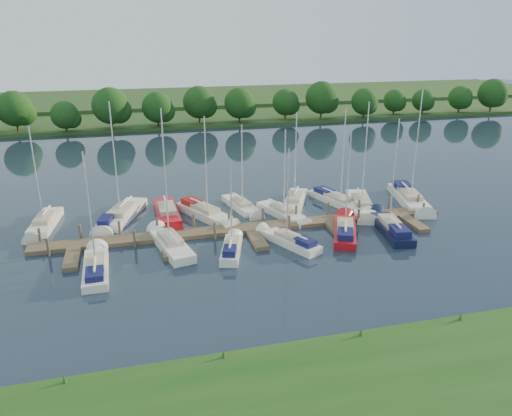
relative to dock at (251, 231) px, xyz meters
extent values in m
plane|color=#1A2735|center=(0.00, -7.31, -0.20)|extent=(260.00, 260.00, 0.00)
cube|color=#1A4B15|center=(0.00, -23.31, 0.05)|extent=(90.00, 10.00, 0.50)
cube|color=brown|center=(0.00, 0.69, 0.00)|extent=(40.00, 2.00, 0.40)
cube|color=brown|center=(-16.00, -2.31, 0.00)|extent=(1.20, 4.00, 0.40)
cube|color=brown|center=(-8.00, -2.31, 0.00)|extent=(1.20, 4.00, 0.40)
cube|color=brown|center=(0.00, -2.31, 0.00)|extent=(1.20, 4.00, 0.40)
cube|color=brown|center=(8.00, -2.31, 0.00)|extent=(1.20, 4.00, 0.40)
cube|color=brown|center=(16.00, -2.31, 0.00)|extent=(1.20, 4.00, 0.40)
cylinder|color=#473D33|center=(-19.00, 1.99, 0.40)|extent=(0.24, 0.24, 2.00)
cylinder|color=#473D33|center=(-15.55, 1.99, 0.40)|extent=(0.24, 0.24, 2.00)
cylinder|color=#473D33|center=(-12.09, 1.99, 0.40)|extent=(0.24, 0.24, 2.00)
cylinder|color=#473D33|center=(-8.64, 1.99, 0.40)|extent=(0.24, 0.24, 2.00)
cylinder|color=#473D33|center=(-5.18, 1.99, 0.40)|extent=(0.24, 0.24, 2.00)
cylinder|color=#473D33|center=(-1.73, 1.99, 0.40)|extent=(0.24, 0.24, 2.00)
cylinder|color=#473D33|center=(1.73, 1.99, 0.40)|extent=(0.24, 0.24, 2.00)
cylinder|color=#473D33|center=(5.18, 1.99, 0.40)|extent=(0.24, 0.24, 2.00)
cylinder|color=#473D33|center=(8.64, 1.99, 0.40)|extent=(0.24, 0.24, 2.00)
cylinder|color=#473D33|center=(12.09, 1.99, 0.40)|extent=(0.24, 0.24, 2.00)
cylinder|color=#473D33|center=(15.55, 1.99, 0.40)|extent=(0.24, 0.24, 2.00)
cylinder|color=#473D33|center=(19.00, 1.99, 0.40)|extent=(0.24, 0.24, 2.00)
cylinder|color=#473D33|center=(-18.00, -0.61, 0.40)|extent=(0.24, 0.24, 2.00)
cylinder|color=#473D33|center=(-10.80, -0.61, 0.40)|extent=(0.24, 0.24, 2.00)
cylinder|color=#473D33|center=(-3.60, -0.61, 0.40)|extent=(0.24, 0.24, 2.00)
cylinder|color=#473D33|center=(3.60, -0.61, 0.40)|extent=(0.24, 0.24, 2.00)
cylinder|color=#473D33|center=(10.80, -0.61, 0.40)|extent=(0.24, 0.24, 2.00)
cylinder|color=#473D33|center=(18.00, -0.61, 0.40)|extent=(0.24, 0.24, 2.00)
cube|color=#22471B|center=(0.00, 67.69, 0.10)|extent=(180.00, 30.00, 0.60)
cube|color=#365123|center=(0.00, 92.69, 0.50)|extent=(220.00, 40.00, 1.40)
cylinder|color=#38281C|center=(-29.41, 53.78, 1.20)|extent=(0.36, 0.36, 2.80)
sphere|color=#143D10|center=(-29.41, 53.78, 4.62)|extent=(6.53, 6.53, 6.53)
sphere|color=#143D10|center=(-28.01, 53.98, 3.68)|extent=(4.66, 4.66, 4.66)
cylinder|color=#38281C|center=(-21.32, 54.61, 0.94)|extent=(0.36, 0.36, 2.28)
sphere|color=#143D10|center=(-21.32, 54.61, 3.73)|extent=(5.33, 5.33, 5.33)
sphere|color=#143D10|center=(-20.18, 54.81, 2.97)|extent=(3.80, 3.80, 3.80)
cylinder|color=#38281C|center=(-12.68, 54.88, 0.79)|extent=(0.36, 0.36, 1.99)
sphere|color=#143D10|center=(-12.68, 54.88, 3.22)|extent=(4.63, 4.63, 4.63)
sphere|color=#143D10|center=(-11.68, 55.08, 2.56)|extent=(3.31, 3.31, 3.31)
cylinder|color=#38281C|center=(-3.36, 56.02, 0.88)|extent=(0.36, 0.36, 2.16)
sphere|color=#143D10|center=(-3.36, 56.02, 3.52)|extent=(5.04, 5.04, 5.04)
sphere|color=#143D10|center=(-2.28, 56.22, 2.80)|extent=(3.60, 3.60, 3.60)
cylinder|color=#38281C|center=(3.09, 53.34, 0.84)|extent=(0.36, 0.36, 2.08)
sphere|color=#143D10|center=(3.09, 53.34, 3.38)|extent=(4.85, 4.85, 4.85)
sphere|color=#143D10|center=(4.13, 53.54, 2.69)|extent=(3.47, 3.47, 3.47)
cylinder|color=#38281C|center=(11.62, 56.65, 0.89)|extent=(0.36, 0.36, 2.18)
sphere|color=#143D10|center=(11.62, 56.65, 3.56)|extent=(5.10, 5.10, 5.10)
sphere|color=#143D10|center=(12.71, 56.85, 2.83)|extent=(3.64, 3.64, 3.64)
cylinder|color=#38281C|center=(20.09, 54.97, 0.89)|extent=(0.36, 0.36, 2.18)
sphere|color=#143D10|center=(20.09, 54.97, 3.55)|extent=(5.08, 5.08, 5.08)
sphere|color=#143D10|center=(21.18, 55.17, 2.82)|extent=(3.63, 3.63, 3.63)
cylinder|color=#38281C|center=(29.62, 55.93, 0.80)|extent=(0.36, 0.36, 2.00)
sphere|color=#143D10|center=(29.62, 55.93, 3.24)|extent=(4.66, 4.66, 4.66)
sphere|color=#143D10|center=(30.62, 56.13, 2.57)|extent=(3.33, 3.33, 3.33)
cylinder|color=#38281C|center=(36.89, 55.29, 1.16)|extent=(0.36, 0.36, 2.71)
sphere|color=#143D10|center=(36.89, 55.29, 4.47)|extent=(6.33, 6.33, 6.33)
sphere|color=#143D10|center=(38.25, 55.49, 3.57)|extent=(4.52, 4.52, 4.52)
cylinder|color=#38281C|center=(46.22, 54.21, 0.98)|extent=(0.36, 0.36, 2.36)
sphere|color=#143D10|center=(46.22, 54.21, 3.86)|extent=(5.50, 5.50, 5.50)
sphere|color=#143D10|center=(47.40, 54.41, 3.08)|extent=(3.93, 3.93, 3.93)
cylinder|color=#38281C|center=(53.57, 56.54, 1.09)|extent=(0.36, 0.36, 2.58)
sphere|color=#143D10|center=(53.57, 56.54, 4.25)|extent=(6.03, 6.03, 6.03)
sphere|color=#143D10|center=(54.86, 56.74, 3.39)|extent=(4.30, 4.30, 4.30)
cylinder|color=#38281C|center=(60.76, 54.29, 1.17)|extent=(0.36, 0.36, 2.73)
sphere|color=#143D10|center=(60.76, 54.29, 4.51)|extent=(6.38, 6.38, 6.38)
sphere|color=#143D10|center=(62.13, 54.49, 3.60)|extent=(4.55, 4.55, 4.55)
cylinder|color=#38281C|center=(70.77, 53.02, 0.84)|extent=(0.36, 0.36, 2.08)
sphere|color=#143D10|center=(70.77, 53.02, 3.38)|extent=(4.85, 4.85, 4.85)
sphere|color=#143D10|center=(71.80, 53.22, 2.69)|extent=(3.46, 3.46, 3.46)
cube|color=white|center=(-19.17, 6.84, -0.05)|extent=(2.73, 7.03, 1.17)
cone|color=white|center=(-19.59, 3.44, -0.05)|extent=(1.24, 2.49, 0.96)
cube|color=#B6A88C|center=(-19.22, 6.50, 0.70)|extent=(1.80, 3.23, 0.53)
cylinder|color=silver|center=(-19.26, 6.16, 5.17)|extent=(0.12, 0.12, 9.24)
cylinder|color=silver|center=(-19.09, 7.51, 1.13)|extent=(0.47, 3.07, 0.10)
cylinder|color=white|center=(-19.09, 7.51, 1.13)|extent=(0.53, 2.74, 0.20)
cube|color=white|center=(-13.35, 4.45, -0.05)|extent=(2.30, 4.45, 0.89)
cone|color=white|center=(-13.82, 2.38, -0.05)|extent=(0.96, 1.40, 0.70)
cube|color=#15174B|center=(-13.35, 4.45, 0.64)|extent=(1.60, 2.52, 0.80)
cube|color=white|center=(-11.73, 7.29, -0.05)|extent=(5.19, 8.52, 1.26)
cone|color=white|center=(-13.26, 3.46, -0.05)|extent=(2.14, 3.11, 1.15)
cube|color=#B6A88C|center=(-11.89, 6.90, 0.77)|extent=(2.98, 4.09, 0.57)
cylinder|color=silver|center=(-12.04, 6.52, 6.17)|extent=(0.12, 0.12, 11.13)
cylinder|color=silver|center=(-11.43, 8.05, 1.23)|extent=(1.46, 3.49, 0.10)
cylinder|color=white|center=(-11.43, 8.05, 1.23)|extent=(1.40, 3.14, 0.20)
cube|color=#B21017|center=(-7.37, 6.60, -0.05)|extent=(2.35, 7.78, 1.23)
cone|color=#B21017|center=(-7.27, 2.74, -0.05)|extent=(1.15, 2.73, 1.08)
cube|color=#B6A88C|center=(-7.36, 6.22, 0.75)|extent=(1.71, 3.52, 0.56)
cylinder|color=silver|center=(-7.35, 5.83, 5.80)|extent=(0.12, 0.12, 10.43)
cylinder|color=silver|center=(-7.38, 7.37, 1.19)|extent=(0.18, 3.48, 0.10)
cylinder|color=white|center=(-7.38, 7.37, 1.19)|extent=(0.27, 3.10, 0.20)
cube|color=white|center=(-3.72, 5.47, -0.05)|extent=(5.06, 7.28, 1.24)
cone|color=white|center=(-2.08, 2.29, -0.05)|extent=(2.04, 2.69, 1.00)
cube|color=#B6A88C|center=(-3.55, 5.15, 0.76)|extent=(2.81, 3.55, 0.56)
cube|color=maroon|center=(-4.64, 7.25, 0.87)|extent=(2.23, 2.55, 0.62)
cylinder|color=silver|center=(-3.39, 4.83, 5.42)|extent=(0.12, 0.12, 9.66)
cylinder|color=silver|center=(-4.05, 6.10, 1.21)|extent=(1.57, 2.91, 0.10)
cylinder|color=white|center=(-4.05, 6.10, 1.21)|extent=(1.49, 2.64, 0.20)
cube|color=white|center=(0.54, 7.12, -0.05)|extent=(3.02, 6.56, 0.95)
cone|color=white|center=(1.18, 4.02, -0.05)|extent=(1.32, 2.35, 0.89)
cube|color=#B6A88C|center=(0.60, 6.81, 0.54)|extent=(1.88, 3.06, 0.43)
cylinder|color=silver|center=(0.66, 6.50, 4.68)|extent=(0.12, 0.12, 8.55)
cylinder|color=silver|center=(0.41, 7.74, 0.89)|extent=(0.67, 2.81, 0.10)
cylinder|color=white|center=(0.41, 7.74, 0.89)|extent=(0.71, 2.52, 0.20)
cube|color=white|center=(4.09, 3.87, -0.05)|extent=(3.73, 6.47, 1.06)
cone|color=white|center=(5.13, 0.93, -0.05)|extent=(1.55, 2.35, 0.87)
cube|color=#B6A88C|center=(4.20, 3.58, 0.62)|extent=(2.17, 3.09, 0.48)
cylinder|color=silver|center=(4.30, 3.28, 4.69)|extent=(0.12, 0.12, 8.43)
cylinder|color=silver|center=(3.88, 4.46, 1.01)|extent=(1.03, 2.68, 0.10)
cylinder|color=white|center=(3.88, 4.46, 1.01)|extent=(1.02, 2.42, 0.20)
cube|color=white|center=(6.70, 6.76, -0.05)|extent=(4.88, 7.16, 1.20)
cone|color=white|center=(5.14, 3.62, -0.05)|extent=(1.97, 2.64, 0.98)
cube|color=#B6A88C|center=(6.55, 6.44, 0.72)|extent=(2.72, 3.48, 0.54)
cylinder|color=silver|center=(6.39, 6.13, 5.30)|extent=(0.12, 0.12, 9.47)
cylinder|color=silver|center=(7.02, 7.39, 1.16)|extent=(1.49, 2.87, 0.10)
cylinder|color=white|center=(7.02, 7.39, 1.16)|extent=(1.43, 2.60, 0.20)
cube|color=white|center=(11.22, 5.93, -0.05)|extent=(4.18, 7.67, 1.00)
cone|color=white|center=(12.32, 2.41, -0.05)|extent=(1.76, 2.78, 1.03)
cube|color=#B6A88C|center=(11.33, 5.58, 0.58)|extent=(2.47, 3.64, 0.46)
cube|color=#15174B|center=(10.60, 7.91, 0.67)|extent=(2.04, 2.55, 0.50)
cylinder|color=silver|center=(11.44, 5.23, 5.42)|extent=(0.12, 0.12, 9.97)
cylinder|color=silver|center=(11.00, 6.64, 0.94)|extent=(1.09, 3.20, 0.10)
cylinder|color=white|center=(11.00, 6.64, 0.94)|extent=(1.07, 2.88, 0.20)
cube|color=white|center=(13.24, 4.03, -0.05)|extent=(4.50, 8.22, 1.20)
cone|color=white|center=(12.05, 0.25, -0.05)|extent=(1.89, 2.98, 1.11)
cube|color=#B6A88C|center=(13.12, 3.65, 0.73)|extent=(2.66, 3.90, 0.54)
cylinder|color=silver|center=(13.00, 3.27, 5.91)|extent=(0.12, 0.12, 10.70)
cylinder|color=silver|center=(13.48, 4.78, 1.16)|extent=(1.17, 3.43, 0.10)
cylinder|color=white|center=(13.48, 4.78, 1.16)|extent=(1.15, 3.08, 0.20)
cube|color=white|center=(19.38, 4.56, -0.05)|extent=(4.35, 8.94, 1.22)
cone|color=white|center=(18.37, 0.37, -0.05)|extent=(1.88, 3.21, 1.21)
cube|color=#B6A88C|center=(19.28, 4.14, 0.75)|extent=(2.66, 4.19, 0.56)
cube|color=#15174B|center=(19.94, 6.90, 0.86)|extent=(2.24, 2.91, 0.61)
cylinder|color=silver|center=(19.18, 3.72, 6.39)|extent=(0.12, 0.12, 11.63)
cylinder|color=silver|center=(19.58, 5.39, 1.19)|extent=(1.00, 3.79, 0.10)
cylinder|color=white|center=(19.58, 5.39, 1.19)|extent=(1.00, 3.40, 0.20)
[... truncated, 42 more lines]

